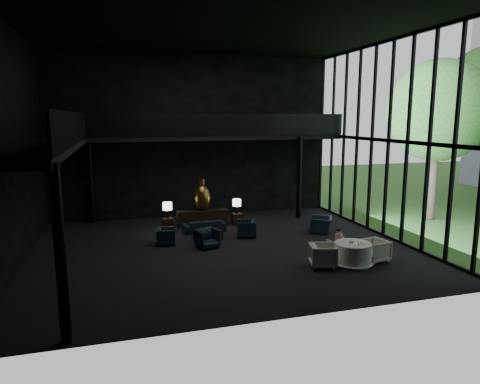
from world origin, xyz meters
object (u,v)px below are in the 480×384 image
object	(u,v)px
window_armchair	(321,223)
dining_table	(353,255)
table_lamp_right	(237,203)
lounge_armchair_south	(207,238)
coffee_table	(208,234)
dining_chair_north	(340,248)
child	(339,236)
side_table_left	(168,224)
table_lamp_left	(167,207)
sofa	(204,225)
side_table_right	(237,219)
bronze_urn	(202,197)
dining_chair_west	(323,253)
lounge_armchair_west	(166,236)
dining_chair_east	(375,248)
lounge_armchair_east	(246,228)
console	(203,218)

from	to	relation	value
window_armchair	dining_table	world-z (taller)	window_armchair
window_armchair	table_lamp_right	bearing A→B (deg)	-99.19
lounge_armchair_south	coffee_table	xyz separation A→B (m)	(0.27, 1.14, -0.19)
dining_chair_north	child	distance (m)	0.43
side_table_left	dining_table	bearing A→B (deg)	-49.43
table_lamp_left	sofa	world-z (taller)	table_lamp_left
table_lamp_left	dining_chair_north	world-z (taller)	table_lamp_left
coffee_table	dining_table	xyz separation A→B (m)	(4.09, -4.35, 0.13)
coffee_table	dining_table	distance (m)	5.98
side_table_left	side_table_right	size ratio (longest dim) A/B	0.95
lounge_armchair_south	child	bearing A→B (deg)	-42.94
coffee_table	sofa	bearing A→B (deg)	86.77
bronze_urn	dining_chair_west	xyz separation A→B (m)	(2.82, -6.54, -0.88)
lounge_armchair_west	dining_chair_east	size ratio (longest dim) A/B	0.74
dining_chair_west	lounge_armchair_west	bearing A→B (deg)	65.32
side_table_right	lounge_armchair_east	bearing A→B (deg)	-95.30
table_lamp_left	coffee_table	distance (m)	2.68
side_table_right	sofa	size ratio (longest dim) A/B	0.33
console	dining_table	xyz separation A→B (m)	(3.90, -6.54, -0.04)
bronze_urn	table_lamp_left	distance (m)	1.64
lounge_armchair_west	lounge_armchair_south	xyz separation A→B (m)	(1.47, -0.87, 0.05)
sofa	coffee_table	xyz separation A→B (m)	(-0.06, -1.15, -0.12)
dining_chair_north	side_table_left	bearing A→B (deg)	-57.71
side_table_left	window_armchair	xyz separation A→B (m)	(6.35, -2.35, 0.18)
window_armchair	dining_chair_east	distance (m)	3.97
side_table_left	bronze_urn	bearing A→B (deg)	6.36
console	side_table_left	xyz separation A→B (m)	(-1.60, -0.12, -0.12)
bronze_urn	table_lamp_right	size ratio (longest dim) A/B	2.17
console	lounge_armchair_west	xyz separation A→B (m)	(-1.94, -2.46, -0.03)
lounge_armchair_west	window_armchair	xyz separation A→B (m)	(6.69, -0.01, 0.09)
side_table_right	dining_chair_east	size ratio (longest dim) A/B	0.58
side_table_left	dining_chair_north	world-z (taller)	dining_chair_north
lounge_armchair_south	dining_table	xyz separation A→B (m)	(4.36, -3.21, -0.06)
table_lamp_right	child	xyz separation A→B (m)	(2.27, -5.52, -0.27)
sofa	bronze_urn	bearing A→B (deg)	-99.14
lounge_armchair_south	child	xyz separation A→B (m)	(4.33, -2.28, 0.34)
dining_chair_east	table_lamp_right	bearing A→B (deg)	-163.38
table_lamp_left	sofa	bearing A→B (deg)	-33.91
window_armchair	dining_chair_west	size ratio (longest dim) A/B	1.04
side_table_right	window_armchair	world-z (taller)	window_armchair
side_table_right	window_armchair	size ratio (longest dim) A/B	0.54
side_table_left	sofa	world-z (taller)	sofa
coffee_table	dining_chair_east	bearing A→B (deg)	-40.44
child	window_armchair	bearing A→B (deg)	-105.67
side_table_left	dining_chair_west	size ratio (longest dim) A/B	0.53
console	bronze_urn	size ratio (longest dim) A/B	1.63
bronze_urn	table_lamp_left	bearing A→B (deg)	-176.11
side_table_left	lounge_armchair_south	size ratio (longest dim) A/B	0.64
side_table_left	lounge_armchair_east	distance (m)	3.71
sofa	lounge_armchair_east	xyz separation A→B (m)	(1.53, -1.26, 0.07)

